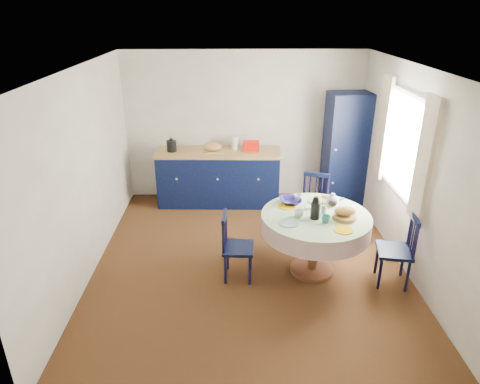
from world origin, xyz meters
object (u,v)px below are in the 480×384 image
(chair_right, at_px, (398,249))
(mug_c, at_px, (333,203))
(pantry_cabinet, at_px, (345,150))
(chair_left, at_px, (235,246))
(mug_b, at_px, (326,219))
(mug_a, at_px, (299,213))
(chair_far, at_px, (313,205))
(kitchen_counter, at_px, (219,177))
(dining_table, at_px, (316,224))
(mug_d, at_px, (298,198))
(cobalt_bowl, at_px, (291,201))

(chair_right, bearing_deg, mug_c, -114.47)
(pantry_cabinet, bearing_deg, mug_c, -113.67)
(chair_left, bearing_deg, mug_b, -91.43)
(pantry_cabinet, relative_size, mug_c, 16.45)
(chair_right, relative_size, mug_a, 7.76)
(chair_far, height_order, mug_b, chair_far)
(kitchen_counter, height_order, mug_c, kitchen_counter)
(pantry_cabinet, bearing_deg, dining_table, -117.65)
(chair_right, bearing_deg, dining_table, -94.28)
(chair_left, xyz_separation_m, mug_b, (1.05, -0.11, 0.41))
(mug_d, relative_size, cobalt_bowl, 0.38)
(dining_table, relative_size, cobalt_bowl, 4.81)
(mug_c, distance_m, cobalt_bowl, 0.53)
(mug_c, bearing_deg, chair_far, 96.70)
(dining_table, relative_size, mug_d, 12.59)
(kitchen_counter, bearing_deg, chair_left, -81.62)
(dining_table, bearing_deg, mug_a, -169.24)
(mug_c, bearing_deg, mug_d, 161.18)
(dining_table, height_order, cobalt_bowl, dining_table)
(kitchen_counter, distance_m, chair_right, 3.25)
(chair_left, height_order, mug_c, mug_c)
(pantry_cabinet, distance_m, chair_left, 2.90)
(chair_left, height_order, mug_d, mug_d)
(mug_c, xyz_separation_m, cobalt_bowl, (-0.52, 0.09, -0.01))
(pantry_cabinet, height_order, mug_a, pantry_cabinet)
(mug_b, bearing_deg, mug_c, 67.69)
(pantry_cabinet, distance_m, mug_b, 2.42)
(dining_table, xyz_separation_m, chair_right, (0.95, -0.26, -0.21))
(chair_far, relative_size, mug_c, 8.05)
(chair_left, relative_size, mug_a, 7.31)
(chair_right, bearing_deg, mug_b, -82.35)
(chair_right, distance_m, cobalt_bowl, 1.41)
(mug_a, bearing_deg, mug_b, -30.02)
(kitchen_counter, xyz_separation_m, mug_c, (1.49, -1.89, 0.37))
(chair_right, bearing_deg, chair_far, -136.26)
(pantry_cabinet, relative_size, dining_table, 1.42)
(chair_right, relative_size, mug_c, 8.02)
(chair_right, bearing_deg, mug_d, -108.78)
(chair_right, xyz_separation_m, cobalt_bowl, (-1.22, 0.59, 0.37))
(kitchen_counter, relative_size, mug_a, 17.63)
(chair_far, xyz_separation_m, cobalt_bowl, (-0.43, -0.64, 0.37))
(kitchen_counter, height_order, mug_b, kitchen_counter)
(mug_b, relative_size, cobalt_bowl, 0.37)
(mug_b, relative_size, mug_c, 0.90)
(chair_right, distance_m, mug_a, 1.25)
(chair_left, relative_size, chair_far, 0.94)
(kitchen_counter, bearing_deg, cobalt_bowl, -59.73)
(mug_a, distance_m, cobalt_bowl, 0.38)
(chair_right, bearing_deg, pantry_cabinet, -166.41)
(mug_c, bearing_deg, mug_a, -148.72)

